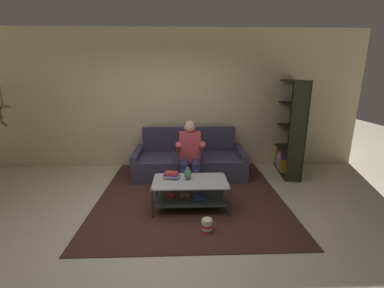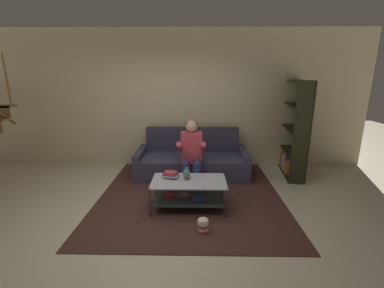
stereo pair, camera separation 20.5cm
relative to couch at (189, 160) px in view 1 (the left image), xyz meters
The scene contains 10 objects.
ground 1.94m from the couch, 104.46° to the right, with size 16.80×16.80×0.00m, color beige.
back_partition 1.40m from the couch, 128.23° to the left, with size 8.40×0.12×2.90m, color beige.
couch is the anchor object (origin of this frame).
person_seated_center 0.67m from the couch, 90.00° to the right, with size 0.50×0.58×1.19m.
coffee_table 1.41m from the couch, 90.96° to the right, with size 1.11×0.61×0.45m.
area_rug 0.88m from the couch, 90.75° to the right, with size 3.00×3.34×0.01m.
vase 1.38m from the couch, 92.36° to the right, with size 0.11×0.11×0.18m.
book_stack 1.35m from the couch, 103.40° to the right, with size 0.26×0.21×0.09m.
bookshelf 2.13m from the couch, ahead, with size 0.44×1.17×1.88m.
popcorn_tub 2.06m from the couch, 85.01° to the right, with size 0.14×0.14×0.20m.
Camera 1 is at (0.36, -3.12, 1.97)m, focal length 24.00 mm.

